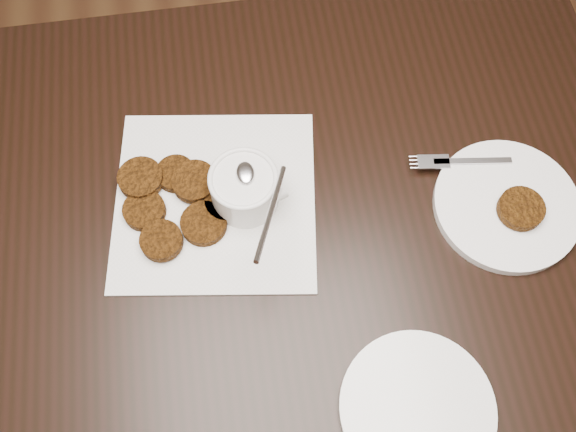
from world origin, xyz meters
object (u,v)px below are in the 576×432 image
Objects in this scene: napkin at (215,200)px; plate_with_patty at (508,203)px; table at (253,282)px; sauce_ramekin at (243,178)px; plate_empty at (417,408)px.

napkin is 0.45m from plate_with_patty.
sauce_ramekin is at bearing 46.10° from table.
napkin is at bearing 169.97° from plate_with_patty.
table is at bearing -133.90° from sauce_ramekin.
sauce_ramekin is 0.67× the size of plate_empty.
plate_with_patty is at bearing -8.59° from table.
plate_empty reaches higher than table.
plate_empty is at bearing -59.20° from table.
plate_with_patty reaches higher than napkin.
napkin is 1.38× the size of plate_with_patty.
sauce_ramekin reaches higher than plate_empty.
napkin is at bearing 123.94° from plate_empty.
plate_empty is (0.20, -0.34, 0.38)m from table.
napkin is (-0.04, 0.02, 0.38)m from table.
sauce_ramekin is 0.41m from plate_with_patty.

